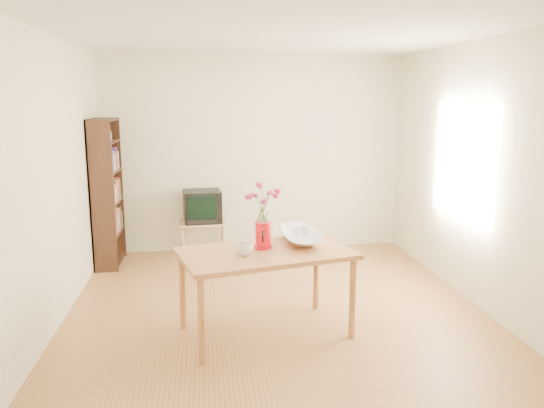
{
  "coord_description": "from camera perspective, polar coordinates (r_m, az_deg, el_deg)",
  "views": [
    {
      "loc": [
        -0.66,
        -4.83,
        2.02
      ],
      "look_at": [
        0.0,
        0.3,
        1.0
      ],
      "focal_mm": 35.0,
      "sensor_mm": 36.0,
      "label": 1
    }
  ],
  "objects": [
    {
      "name": "teacup_b",
      "position": [
        4.86,
        3.61,
        -1.67
      ],
      "size": [
        0.08,
        0.08,
        0.06
      ],
      "primitive_type": "imported",
      "rotation": [
        0.0,
        0.0,
        1.44
      ],
      "color": "white",
      "rests_on": "bowl"
    },
    {
      "name": "television",
      "position": [
        6.95,
        -7.51,
        -0.16
      ],
      "size": [
        0.5,
        0.48,
        0.41
      ],
      "rotation": [
        0.0,
        0.0,
        0.09
      ],
      "color": "black",
      "rests_on": "tv_stand"
    },
    {
      "name": "flowers",
      "position": [
        4.53,
        -0.97,
        0.26
      ],
      "size": [
        0.27,
        0.27,
        0.38
      ],
      "primitive_type": null,
      "color": "#D9337B",
      "rests_on": "pitcher"
    },
    {
      "name": "table",
      "position": [
        4.57,
        -0.68,
        -6.03
      ],
      "size": [
        1.59,
        1.15,
        0.75
      ],
      "rotation": [
        0.0,
        0.0,
        0.25
      ],
      "color": "#9E6436",
      "rests_on": "ground"
    },
    {
      "name": "bowl",
      "position": [
        4.82,
        3.13,
        -1.17
      ],
      "size": [
        0.52,
        0.52,
        0.48
      ],
      "primitive_type": "imported",
      "rotation": [
        0.0,
        0.0,
        0.01
      ],
      "color": "white",
      "rests_on": "table"
    },
    {
      "name": "bookshelf",
      "position": [
        6.79,
        -17.28,
        0.64
      ],
      "size": [
        0.28,
        0.7,
        1.8
      ],
      "color": "black",
      "rests_on": "ground"
    },
    {
      "name": "tv_stand",
      "position": [
        6.99,
        -7.45,
        -2.44
      ],
      "size": [
        0.6,
        0.45,
        0.46
      ],
      "color": "tan",
      "rests_on": "ground"
    },
    {
      "name": "pitcher",
      "position": [
        4.6,
        -0.96,
        -3.48
      ],
      "size": [
        0.15,
        0.23,
        0.24
      ],
      "rotation": [
        0.0,
        0.0,
        -0.13
      ],
      "color": "red",
      "rests_on": "table"
    },
    {
      "name": "room",
      "position": [
        4.93,
        0.77,
        2.78
      ],
      "size": [
        4.5,
        4.5,
        4.5
      ],
      "color": "brown",
      "rests_on": "ground"
    },
    {
      "name": "mug",
      "position": [
        4.41,
        -2.97,
        -4.9
      ],
      "size": [
        0.16,
        0.16,
        0.1
      ],
      "primitive_type": "imported",
      "rotation": [
        0.0,
        0.0,
        3.33
      ],
      "color": "white",
      "rests_on": "table"
    },
    {
      "name": "teacup_a",
      "position": [
        4.83,
        2.66,
        -1.76
      ],
      "size": [
        0.08,
        0.08,
        0.06
      ],
      "primitive_type": "imported",
      "rotation": [
        0.0,
        0.0,
        0.21
      ],
      "color": "white",
      "rests_on": "bowl"
    }
  ]
}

